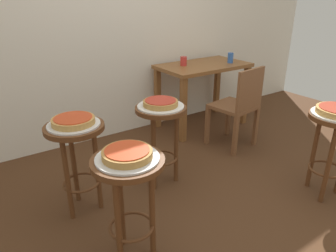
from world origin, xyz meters
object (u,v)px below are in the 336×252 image
(dining_table, at_px, (203,75))
(serving_plate_rear, at_px, (74,124))
(stool_middle, at_px, (129,186))
(wooden_chair, at_px, (239,105))
(pizza_rear, at_px, (73,121))
(cup_near_edge, at_px, (230,58))
(stool_rear, at_px, (77,148))
(serving_plate_leftside, at_px, (161,106))
(pizza_leftside, at_px, (161,103))
(pizza_middle, at_px, (127,154))
(stool_leftside, at_px, (161,127))
(cup_far_edge, at_px, (184,61))
(serving_plate_middle, at_px, (127,158))
(stool_foreground, at_px, (334,136))

(dining_table, bearing_deg, serving_plate_rear, -156.82)
(stool_middle, height_order, wooden_chair, wooden_chair)
(pizza_rear, xyz_separation_m, cup_near_edge, (2.10, 0.65, 0.09))
(stool_middle, relative_size, stool_rear, 1.00)
(serving_plate_leftside, distance_m, dining_table, 1.36)
(pizza_leftside, relative_size, stool_rear, 0.40)
(stool_middle, xyz_separation_m, serving_plate_leftside, (0.61, 0.61, 0.18))
(pizza_middle, xyz_separation_m, dining_table, (1.71, 1.40, -0.09))
(stool_middle, height_order, pizza_rear, pizza_rear)
(serving_plate_rear, relative_size, dining_table, 0.34)
(stool_leftside, relative_size, pizza_leftside, 2.47)
(serving_plate_leftside, xyz_separation_m, serving_plate_rear, (-0.69, 0.02, 0.00))
(pizza_rear, bearing_deg, dining_table, 23.18)
(dining_table, bearing_deg, cup_near_edge, -21.52)
(pizza_middle, bearing_deg, stool_middle, -172.87)
(stool_middle, distance_m, cup_far_edge, 2.10)
(stool_leftside, relative_size, dining_table, 0.65)
(serving_plate_middle, distance_m, wooden_chair, 1.80)
(serving_plate_leftside, bearing_deg, dining_table, 35.55)
(stool_middle, distance_m, cup_near_edge, 2.41)
(pizza_rear, bearing_deg, stool_foreground, -28.51)
(stool_leftside, distance_m, wooden_chair, 1.03)
(stool_middle, bearing_deg, serving_plate_rear, 97.35)
(stool_middle, bearing_deg, dining_table, 39.16)
(cup_near_edge, bearing_deg, pizza_middle, -147.73)
(pizza_middle, xyz_separation_m, serving_plate_leftside, (0.61, 0.61, -0.03))
(serving_plate_rear, distance_m, wooden_chair, 1.73)
(dining_table, relative_size, wooden_chair, 1.23)
(pizza_leftside, relative_size, cup_near_edge, 2.36)
(stool_middle, bearing_deg, serving_plate_middle, 7.13)
(pizza_middle, xyz_separation_m, wooden_chair, (1.63, 0.73, -0.25))
(serving_plate_leftside, distance_m, cup_far_edge, 1.23)
(serving_plate_leftside, bearing_deg, stool_foreground, -42.07)
(serving_plate_middle, distance_m, serving_plate_leftside, 0.86)
(serving_plate_rear, height_order, pizza_rear, pizza_rear)
(stool_leftside, height_order, pizza_leftside, pizza_leftside)
(serving_plate_rear, bearing_deg, serving_plate_leftside, -1.74)
(serving_plate_middle, height_order, cup_near_edge, cup_near_edge)
(pizza_middle, distance_m, stool_rear, 0.67)
(serving_plate_middle, bearing_deg, stool_middle, -172.87)
(serving_plate_middle, height_order, wooden_chair, wooden_chair)
(stool_leftside, bearing_deg, pizza_middle, -135.12)
(stool_foreground, distance_m, dining_table, 1.69)
(serving_plate_middle, bearing_deg, pizza_rear, 97.35)
(stool_foreground, xyz_separation_m, stool_middle, (-1.59, 0.28, 0.00))
(pizza_middle, bearing_deg, pizza_rear, 97.35)
(stool_foreground, bearing_deg, serving_plate_leftside, 137.93)
(pizza_leftside, bearing_deg, stool_rear, 178.26)
(stool_foreground, xyz_separation_m, serving_plate_rear, (-1.67, 0.91, 0.18))
(cup_far_edge, bearing_deg, stool_middle, -135.25)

